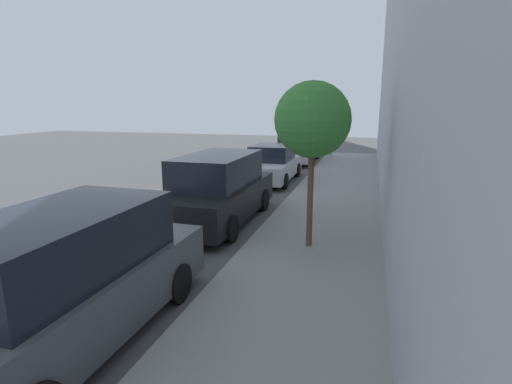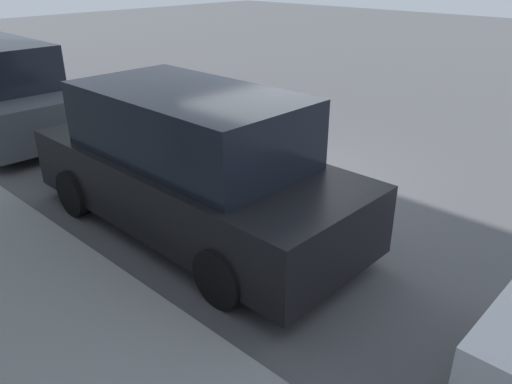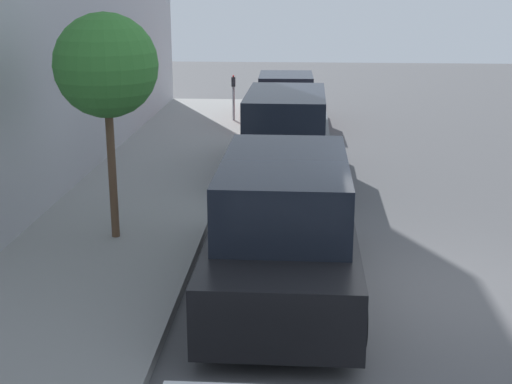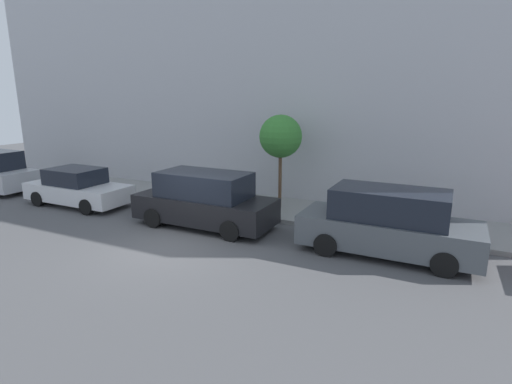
# 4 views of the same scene
# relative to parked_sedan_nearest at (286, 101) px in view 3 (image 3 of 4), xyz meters

# --- Properties ---
(ground_plane) EXTENTS (60.00, 60.00, 0.00)m
(ground_plane) POSITION_rel_parked_sedan_nearest_xyz_m (-2.38, 12.08, -0.72)
(ground_plane) COLOR #515154
(sidewalk) EXTENTS (3.03, 32.00, 0.15)m
(sidewalk) POSITION_rel_parked_sedan_nearest_xyz_m (2.63, 12.08, -0.65)
(sidewalk) COLOR gray
(sidewalk) RESTS_ON ground_plane
(parked_sedan_nearest) EXTENTS (1.92, 4.54, 1.54)m
(parked_sedan_nearest) POSITION_rel_parked_sedan_nearest_xyz_m (0.00, 0.00, 0.00)
(parked_sedan_nearest) COLOR maroon
(parked_sedan_nearest) RESTS_ON ground_plane
(parked_minivan_second) EXTENTS (2.02, 4.92, 1.90)m
(parked_minivan_second) POSITION_rel_parked_sedan_nearest_xyz_m (-0.14, 6.16, 0.20)
(parked_minivan_second) COLOR #4C5156
(parked_minivan_second) RESTS_ON ground_plane
(parked_minivan_third) EXTENTS (2.02, 4.91, 1.90)m
(parked_minivan_third) POSITION_rel_parked_sedan_nearest_xyz_m (-0.27, 12.21, 0.20)
(parked_minivan_third) COLOR black
(parked_minivan_third) RESTS_ON ground_plane
(parking_meter_near) EXTENTS (0.11, 0.15, 1.36)m
(parking_meter_near) POSITION_rel_parked_sedan_nearest_xyz_m (1.57, 0.16, 0.26)
(parking_meter_near) COLOR #ADADB2
(parking_meter_near) RESTS_ON sidewalk
(street_tree) EXTENTS (1.61, 1.61, 3.59)m
(street_tree) POSITION_rel_parked_sedan_nearest_xyz_m (2.54, 10.58, 2.20)
(street_tree) COLOR brown
(street_tree) RESTS_ON sidewalk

